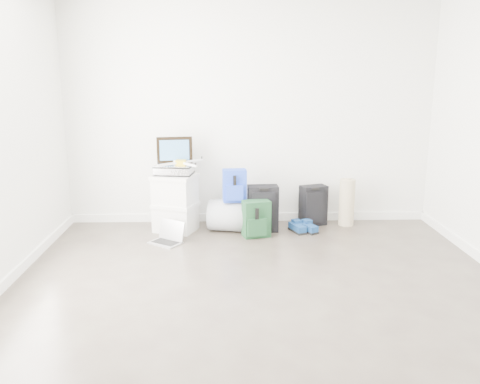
{
  "coord_description": "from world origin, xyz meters",
  "views": [
    {
      "loc": [
        -0.31,
        -3.74,
        1.86
      ],
      "look_at": [
        -0.13,
        1.9,
        0.52
      ],
      "focal_mm": 38.0,
      "sensor_mm": 36.0,
      "label": 1
    }
  ],
  "objects_px": {
    "boxes_stack": "(175,203)",
    "duffel_bag": "(235,216)",
    "briefcase": "(174,170)",
    "laptop": "(168,237)",
    "carry_on": "(313,205)",
    "large_suitcase": "(263,209)"
  },
  "relations": [
    {
      "from": "large_suitcase",
      "to": "laptop",
      "type": "xyz_separation_m",
      "value": [
        -1.09,
        -0.39,
        -0.22
      ]
    },
    {
      "from": "duffel_bag",
      "to": "laptop",
      "type": "relative_size",
      "value": 1.45
    },
    {
      "from": "boxes_stack",
      "to": "duffel_bag",
      "type": "xyz_separation_m",
      "value": [
        0.7,
        -0.04,
        -0.16
      ]
    },
    {
      "from": "boxes_stack",
      "to": "duffel_bag",
      "type": "height_order",
      "value": "boxes_stack"
    },
    {
      "from": "boxes_stack",
      "to": "laptop",
      "type": "distance_m",
      "value": 0.53
    },
    {
      "from": "duffel_bag",
      "to": "large_suitcase",
      "type": "distance_m",
      "value": 0.35
    },
    {
      "from": "briefcase",
      "to": "boxes_stack",
      "type": "bearing_deg",
      "value": 8.71
    },
    {
      "from": "large_suitcase",
      "to": "carry_on",
      "type": "distance_m",
      "value": 0.68
    },
    {
      "from": "briefcase",
      "to": "large_suitcase",
      "type": "height_order",
      "value": "briefcase"
    },
    {
      "from": "boxes_stack",
      "to": "laptop",
      "type": "xyz_separation_m",
      "value": [
        -0.05,
        -0.44,
        -0.29
      ]
    },
    {
      "from": "duffel_bag",
      "to": "laptop",
      "type": "xyz_separation_m",
      "value": [
        -0.75,
        -0.4,
        -0.13
      ]
    },
    {
      "from": "briefcase",
      "to": "duffel_bag",
      "type": "height_order",
      "value": "briefcase"
    },
    {
      "from": "duffel_bag",
      "to": "boxes_stack",
      "type": "bearing_deg",
      "value": -171.02
    },
    {
      "from": "boxes_stack",
      "to": "large_suitcase",
      "type": "xyz_separation_m",
      "value": [
        1.04,
        -0.05,
        -0.07
      ]
    },
    {
      "from": "boxes_stack",
      "to": "briefcase",
      "type": "xyz_separation_m",
      "value": [
        -0.0,
        0.0,
        0.4
      ]
    },
    {
      "from": "briefcase",
      "to": "carry_on",
      "type": "bearing_deg",
      "value": 14.81
    },
    {
      "from": "duffel_bag",
      "to": "large_suitcase",
      "type": "xyz_separation_m",
      "value": [
        0.34,
        -0.01,
        0.09
      ]
    },
    {
      "from": "briefcase",
      "to": "large_suitcase",
      "type": "distance_m",
      "value": 1.14
    },
    {
      "from": "boxes_stack",
      "to": "duffel_bag",
      "type": "relative_size",
      "value": 1.13
    },
    {
      "from": "duffel_bag",
      "to": "laptop",
      "type": "bearing_deg",
      "value": -139.81
    },
    {
      "from": "briefcase",
      "to": "laptop",
      "type": "xyz_separation_m",
      "value": [
        -0.05,
        -0.44,
        -0.69
      ]
    },
    {
      "from": "duffel_bag",
      "to": "large_suitcase",
      "type": "height_order",
      "value": "large_suitcase"
    }
  ]
}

